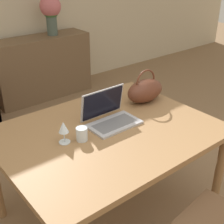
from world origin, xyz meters
TOP-DOWN VIEW (x-y plane):
  - dining_table at (-0.05, 0.77)m, footprint 1.40×1.08m
  - sideboard at (0.63, 3.05)m, footprint 1.30×0.40m
  - laptop at (0.03, 0.85)m, footprint 0.35×0.26m
  - drinking_glass at (-0.25, 0.77)m, footprint 0.07×0.07m
  - wine_glass at (-0.35, 0.81)m, footprint 0.07×0.07m
  - handbag at (0.45, 0.94)m, footprint 0.32×0.18m
  - flower_vase at (0.82, 3.03)m, footprint 0.27×0.27m

SIDE VIEW (x-z plane):
  - sideboard at x=0.63m, z-range 0.00..0.82m
  - dining_table at x=-0.05m, z-range 0.29..1.03m
  - drinking_glass at x=-0.25m, z-range 0.73..0.82m
  - laptop at x=0.03m, z-range 0.68..0.91m
  - handbag at x=0.45m, z-range 0.70..0.96m
  - wine_glass at x=-0.35m, z-range 0.76..0.90m
  - flower_vase at x=0.82m, z-range 0.88..1.37m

